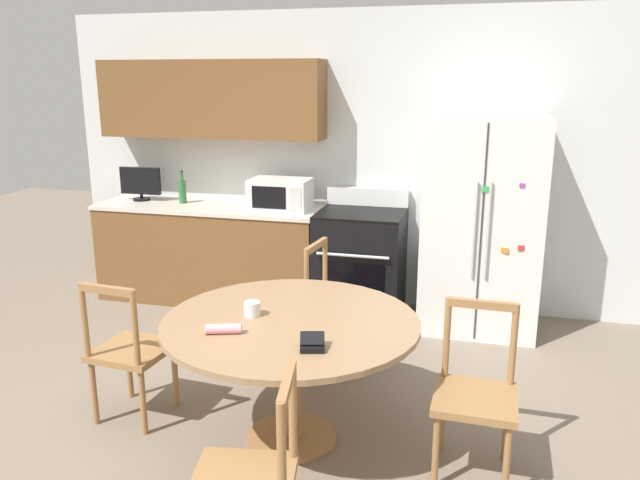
# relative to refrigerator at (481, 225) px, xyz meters

# --- Properties ---
(ground_plane) EXTENTS (14.00, 14.00, 0.00)m
(ground_plane) POSITION_rel_refrigerator_xyz_m (-1.25, -2.23, -0.87)
(ground_plane) COLOR gray
(back_wall) EXTENTS (5.20, 0.44, 2.60)m
(back_wall) POSITION_rel_refrigerator_xyz_m (-1.55, 0.36, 0.57)
(back_wall) COLOR silver
(back_wall) RESTS_ON ground_plane
(kitchen_counter) EXTENTS (2.09, 0.64, 0.90)m
(kitchen_counter) POSITION_rel_refrigerator_xyz_m (-2.41, 0.06, -0.42)
(kitchen_counter) COLOR brown
(kitchen_counter) RESTS_ON ground_plane
(refrigerator) EXTENTS (0.93, 0.73, 1.75)m
(refrigerator) POSITION_rel_refrigerator_xyz_m (0.00, 0.00, 0.00)
(refrigerator) COLOR white
(refrigerator) RESTS_ON ground_plane
(oven_range) EXTENTS (0.73, 0.68, 1.08)m
(oven_range) POSITION_rel_refrigerator_xyz_m (-1.00, 0.04, -0.41)
(oven_range) COLOR black
(oven_range) RESTS_ON ground_plane
(microwave) EXTENTS (0.52, 0.35, 0.27)m
(microwave) POSITION_rel_refrigerator_xyz_m (-1.72, 0.05, 0.16)
(microwave) COLOR white
(microwave) RESTS_ON kitchen_counter
(countertop_tv) EXTENTS (0.40, 0.16, 0.31)m
(countertop_tv) POSITION_rel_refrigerator_xyz_m (-3.13, 0.12, 0.20)
(countertop_tv) COLOR black
(countertop_tv) RESTS_ON kitchen_counter
(counter_bottle) EXTENTS (0.07, 0.07, 0.30)m
(counter_bottle) POSITION_rel_refrigerator_xyz_m (-2.69, 0.10, 0.14)
(counter_bottle) COLOR #2D6B38
(counter_bottle) RESTS_ON kitchen_counter
(dining_table) EXTENTS (1.43, 1.43, 0.74)m
(dining_table) POSITION_rel_refrigerator_xyz_m (-0.99, -2.01, -0.25)
(dining_table) COLOR #997551
(dining_table) RESTS_ON ground_plane
(dining_chair_left) EXTENTS (0.45, 0.45, 0.90)m
(dining_chair_left) POSITION_rel_refrigerator_xyz_m (-2.00, -2.03, -0.44)
(dining_chair_left) COLOR #9E7042
(dining_chair_left) RESTS_ON ground_plane
(dining_chair_right) EXTENTS (0.43, 0.43, 0.90)m
(dining_chair_right) POSITION_rel_refrigerator_xyz_m (0.02, -2.05, -0.44)
(dining_chair_right) COLOR #9E7042
(dining_chair_right) RESTS_ON ground_plane
(dining_chair_far) EXTENTS (0.47, 0.47, 0.90)m
(dining_chair_far) POSITION_rel_refrigerator_xyz_m (-0.96, -1.00, -0.44)
(dining_chair_far) COLOR #9E7042
(dining_chair_far) RESTS_ON ground_plane
(candle_glass) EXTENTS (0.09, 0.09, 0.08)m
(candle_glass) POSITION_rel_refrigerator_xyz_m (-1.22, -2.01, -0.10)
(candle_glass) COLOR silver
(candle_glass) RESTS_ON dining_table
(folded_napkin) EXTENTS (0.19, 0.11, 0.05)m
(folded_napkin) POSITION_rel_refrigerator_xyz_m (-1.27, -2.28, -0.11)
(folded_napkin) COLOR pink
(folded_napkin) RESTS_ON dining_table
(wallet) EXTENTS (0.15, 0.15, 0.07)m
(wallet) POSITION_rel_refrigerator_xyz_m (-0.78, -2.35, -0.11)
(wallet) COLOR black
(wallet) RESTS_ON dining_table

